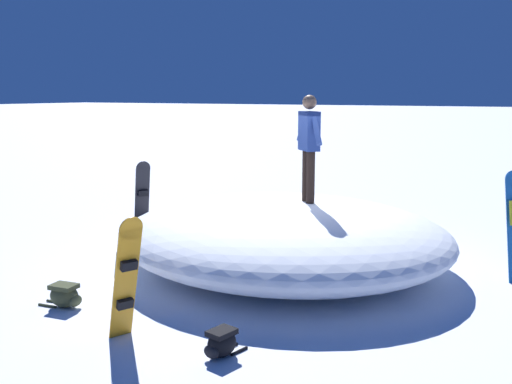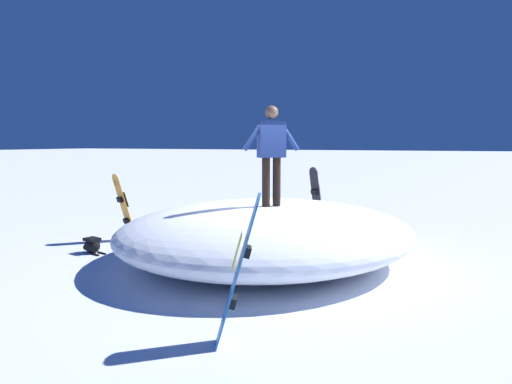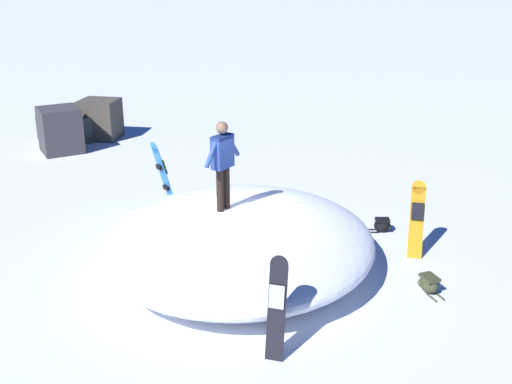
{
  "view_description": "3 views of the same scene",
  "coord_description": "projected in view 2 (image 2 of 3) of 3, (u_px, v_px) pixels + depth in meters",
  "views": [
    {
      "loc": [
        8.71,
        3.85,
        2.87
      ],
      "look_at": [
        0.04,
        -0.72,
        1.21
      ],
      "focal_mm": 41.4,
      "sensor_mm": 36.0,
      "label": 1
    },
    {
      "loc": [
        -3.09,
        7.58,
        2.2
      ],
      "look_at": [
        0.49,
        -0.59,
        1.23
      ],
      "focal_mm": 32.18,
      "sensor_mm": 36.0,
      "label": 2
    },
    {
      "loc": [
        -2.2,
        -10.86,
        5.61
      ],
      "look_at": [
        0.56,
        0.35,
        1.31
      ],
      "focal_mm": 43.73,
      "sensor_mm": 36.0,
      "label": 3
    }
  ],
  "objects": [
    {
      "name": "snow_mound",
      "position": [
        266.0,
        232.0,
        8.5
      ],
      "size": [
        6.9,
        7.14,
        1.09
      ],
      "primitive_type": "ellipsoid",
      "rotation": [
        0.0,
        0.0,
        1.19
      ],
      "color": "white",
      "rests_on": "ground"
    },
    {
      "name": "snowboarder_standing",
      "position": [
        271.0,
        148.0,
        7.94
      ],
      "size": [
        0.83,
        0.77,
        1.74
      ],
      "color": "black",
      "rests_on": "snow_mound"
    },
    {
      "name": "snowboard_primary_upright",
      "position": [
        239.0,
        267.0,
        4.9
      ],
      "size": [
        0.57,
        0.48,
        1.68
      ],
      "color": "#2672BF",
      "rests_on": "ground"
    },
    {
      "name": "backpack_near",
      "position": [
        92.0,
        245.0,
        9.13
      ],
      "size": [
        0.57,
        0.35,
        0.31
      ],
      "color": "black",
      "rests_on": "ground"
    },
    {
      "name": "snowboard_secondary_upright",
      "position": [
        316.0,
        199.0,
        11.17
      ],
      "size": [
        0.39,
        0.4,
        1.61
      ],
      "color": "black",
      "rests_on": "ground"
    },
    {
      "name": "snowboard_tertiary_upright",
      "position": [
        123.0,
        206.0,
        10.19
      ],
      "size": [
        0.44,
        0.52,
        1.52
      ],
      "color": "orange",
      "rests_on": "ground"
    },
    {
      "name": "backpack_far",
      "position": [
        179.0,
        224.0,
        11.42
      ],
      "size": [
        0.34,
        0.63,
        0.32
      ],
      "color": "#383D23",
      "rests_on": "ground"
    },
    {
      "name": "ground",
      "position": [
        267.0,
        263.0,
        8.37
      ],
      "size": [
        240.0,
        240.0,
        0.0
      ],
      "primitive_type": "plane",
      "color": "white"
    }
  ]
}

